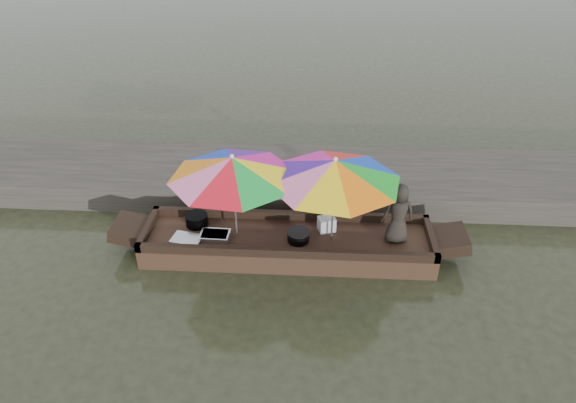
# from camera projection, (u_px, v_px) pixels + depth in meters

# --- Properties ---
(water) EXTENTS (80.00, 80.00, 0.00)m
(water) POSITION_uv_depth(u_px,v_px,m) (288.00, 253.00, 8.99)
(water) COLOR black
(water) RESTS_ON ground
(dock) EXTENTS (22.00, 2.20, 0.50)m
(dock) POSITION_uv_depth(u_px,v_px,m) (294.00, 178.00, 10.71)
(dock) COLOR #2D2B26
(dock) RESTS_ON ground
(boat_hull) EXTENTS (4.95, 1.20, 0.35)m
(boat_hull) POSITION_uv_depth(u_px,v_px,m) (288.00, 245.00, 8.89)
(boat_hull) COLOR #3F271B
(boat_hull) RESTS_ON water
(cooking_pot) EXTENTS (0.39, 0.39, 0.21)m
(cooking_pot) POSITION_uv_depth(u_px,v_px,m) (197.00, 220.00, 9.05)
(cooking_pot) COLOR black
(cooking_pot) RESTS_ON boat_hull
(tray_crayfish) EXTENTS (0.51, 0.36, 0.09)m
(tray_crayfish) POSITION_uv_depth(u_px,v_px,m) (215.00, 236.00, 8.75)
(tray_crayfish) COLOR silver
(tray_crayfish) RESTS_ON boat_hull
(tray_scallop) EXTENTS (0.56, 0.43, 0.06)m
(tray_scallop) POSITION_uv_depth(u_px,v_px,m) (187.00, 239.00, 8.68)
(tray_scallop) COLOR silver
(tray_scallop) RESTS_ON boat_hull
(charcoal_grill) EXTENTS (0.37, 0.37, 0.17)m
(charcoal_grill) POSITION_uv_depth(u_px,v_px,m) (298.00, 236.00, 8.66)
(charcoal_grill) COLOR black
(charcoal_grill) RESTS_ON boat_hull
(supply_bag) EXTENTS (0.34, 0.30, 0.26)m
(supply_bag) POSITION_uv_depth(u_px,v_px,m) (327.00, 224.00, 8.89)
(supply_bag) COLOR silver
(supply_bag) RESTS_ON boat_hull
(vendor) EXTENTS (0.57, 0.41, 1.08)m
(vendor) POSITION_uv_depth(u_px,v_px,m) (398.00, 214.00, 8.43)
(vendor) COLOR black
(vendor) RESTS_ON boat_hull
(umbrella_bow) EXTENTS (2.60, 2.60, 1.55)m
(umbrella_bow) POSITION_uv_depth(u_px,v_px,m) (235.00, 197.00, 8.43)
(umbrella_bow) COLOR #E51495
(umbrella_bow) RESTS_ON boat_hull
(umbrella_stern) EXTENTS (2.54, 2.54, 1.55)m
(umbrella_stern) POSITION_uv_depth(u_px,v_px,m) (333.00, 200.00, 8.35)
(umbrella_stern) COLOR blue
(umbrella_stern) RESTS_ON boat_hull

